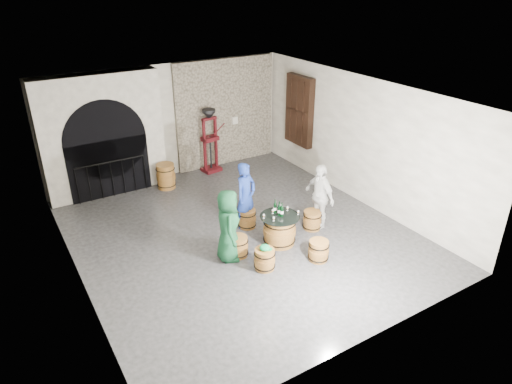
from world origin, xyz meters
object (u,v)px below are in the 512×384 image
barrel_stool_near_left (265,259)px  barrel_stool_left (238,246)px  barrel_stool_right (312,220)px  person_white (319,196)px  person_blue (246,196)px  wine_bottle_left (279,210)px  side_barrel (166,176)px  person_green (228,226)px  wine_bottle_right (275,207)px  wine_bottle_center (282,211)px  corking_press (210,136)px  barrel_stool_far (247,218)px  barrel_table (279,230)px  barrel_stool_near_right (319,251)px

barrel_stool_near_left → barrel_stool_left: bearing=107.9°
barrel_stool_right → person_white: size_ratio=0.28×
person_blue → wine_bottle_left: 1.01m
side_barrel → person_green: bearing=-92.5°
person_white → wine_bottle_right: (-1.20, 0.03, 0.03)m
person_blue → wine_bottle_center: bearing=-95.8°
wine_bottle_right → corking_press: size_ratio=0.17×
person_white → corking_press: 4.33m
wine_bottle_left → barrel_stool_near_left: bearing=-139.8°
barrel_stool_far → person_blue: size_ratio=0.28×
barrel_stool_left → barrel_stool_near_left: size_ratio=1.00×
barrel_stool_near_left → wine_bottle_center: bearing=36.8°
barrel_table → barrel_stool_right: bearing=7.1°
person_green → side_barrel: size_ratio=2.23×
barrel_stool_left → person_white: person_white is taller
wine_bottle_left → wine_bottle_right: 0.14m
wine_bottle_right → side_barrel: size_ratio=0.46×
barrel_stool_near_left → wine_bottle_center: wine_bottle_center is taller
wine_bottle_left → side_barrel: wine_bottle_left is taller
barrel_stool_far → side_barrel: side_barrel is taller
barrel_stool_right → person_white: person_white is taller
barrel_stool_far → wine_bottle_center: bearing=-74.7°
barrel_stool_near_left → barrel_stool_far: bearing=71.4°
person_blue → wine_bottle_center: (0.28, -1.04, 0.01)m
barrel_stool_far → corking_press: size_ratio=0.24×
barrel_stool_far → barrel_stool_near_left: same height
barrel_stool_left → person_blue: size_ratio=0.28×
barrel_stool_left → wine_bottle_right: wine_bottle_right is taller
person_blue → wine_bottle_left: person_blue is taller
side_barrel → corking_press: (1.59, 0.41, 0.76)m
barrel_stool_near_right → wine_bottle_left: (-0.31, 1.01, 0.59)m
wine_bottle_left → corking_press: corking_press is taller
barrel_stool_right → barrel_stool_near_left: size_ratio=1.00×
person_blue → wine_bottle_right: person_blue is taller
person_green → wine_bottle_right: 1.23m
barrel_stool_near_right → wine_bottle_right: 1.33m
barrel_stool_left → side_barrel: size_ratio=0.64×
barrel_stool_right → side_barrel: size_ratio=0.64×
barrel_stool_left → person_white: size_ratio=0.28×
person_white → corking_press: bearing=-172.7°
side_barrel → corking_press: size_ratio=0.37×
wine_bottle_right → corking_press: corking_press is taller
wine_bottle_center → wine_bottle_right: 0.21m
barrel_table → barrel_stool_near_left: 1.02m
barrel_table → barrel_stool_near_left: size_ratio=1.95×
barrel_stool_left → person_white: 2.28m
barrel_stool_right → side_barrel: (-2.06, 3.87, 0.13)m
barrel_stool_far → person_blue: 0.58m
barrel_stool_right → wine_bottle_center: (-0.98, -0.15, 0.59)m
barrel_stool_left → person_white: bearing=2.5°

